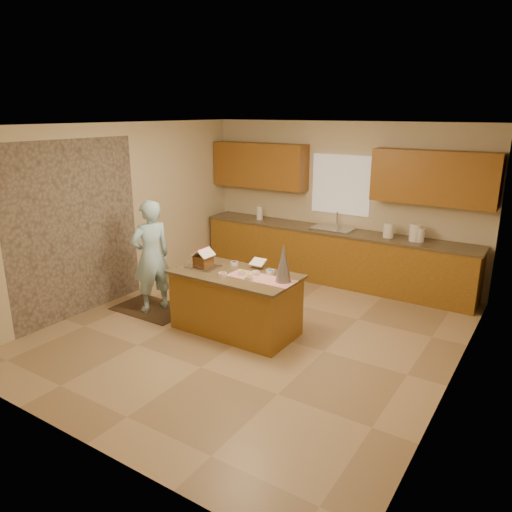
{
  "coord_description": "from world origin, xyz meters",
  "views": [
    {
      "loc": [
        3.27,
        -5.02,
        2.87
      ],
      "look_at": [
        -0.1,
        0.2,
        1.0
      ],
      "focal_mm": 34.08,
      "sensor_mm": 36.0,
      "label": 1
    }
  ],
  "objects_px": {
    "island_base": "(236,303)",
    "gingerbread_house": "(203,259)",
    "tinsel_tree": "(284,263)",
    "boy": "(151,256)"
  },
  "relations": [
    {
      "from": "tinsel_tree",
      "to": "boy",
      "type": "relative_size",
      "value": 0.3
    },
    {
      "from": "island_base",
      "to": "boy",
      "type": "relative_size",
      "value": 0.98
    },
    {
      "from": "island_base",
      "to": "gingerbread_house",
      "type": "distance_m",
      "value": 0.74
    },
    {
      "from": "gingerbread_house",
      "to": "boy",
      "type": "bearing_deg",
      "value": -177.92
    },
    {
      "from": "gingerbread_house",
      "to": "island_base",
      "type": "bearing_deg",
      "value": 5.02
    },
    {
      "from": "island_base",
      "to": "gingerbread_house",
      "type": "relative_size",
      "value": 6.38
    },
    {
      "from": "island_base",
      "to": "tinsel_tree",
      "type": "height_order",
      "value": "tinsel_tree"
    },
    {
      "from": "island_base",
      "to": "gingerbread_house",
      "type": "bearing_deg",
      "value": -174.81
    },
    {
      "from": "tinsel_tree",
      "to": "boy",
      "type": "bearing_deg",
      "value": -176.78
    },
    {
      "from": "boy",
      "to": "gingerbread_house",
      "type": "bearing_deg",
      "value": 111.63
    }
  ]
}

